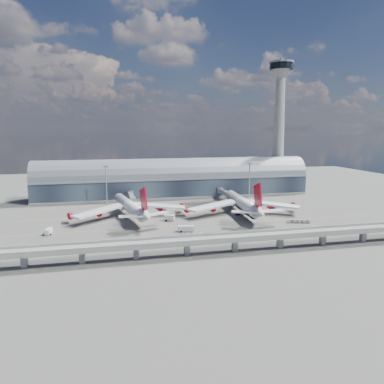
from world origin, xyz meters
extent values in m
plane|color=#474744|center=(0.00, 0.00, 0.00)|extent=(500.00, 500.00, 0.00)
cube|color=gold|center=(0.00, -10.00, 0.01)|extent=(200.00, 0.25, 0.01)
cube|color=gold|center=(0.00, 20.00, 0.01)|extent=(200.00, 0.25, 0.01)
cube|color=gold|center=(0.00, 50.00, 0.01)|extent=(200.00, 0.25, 0.01)
cube|color=gold|center=(-35.00, 30.00, 0.01)|extent=(0.25, 80.00, 0.01)
cube|color=gold|center=(35.00, 30.00, 0.01)|extent=(0.25, 80.00, 0.01)
cube|color=#1F2634|center=(0.00, 78.00, 7.00)|extent=(200.00, 28.00, 14.00)
cylinder|color=slate|center=(0.00, 78.00, 14.00)|extent=(200.00, 28.00, 28.00)
cube|color=gray|center=(0.00, 64.00, 14.00)|extent=(200.00, 1.00, 1.20)
cube|color=gray|center=(0.00, 78.00, 0.60)|extent=(200.00, 30.00, 1.20)
cube|color=gray|center=(85.00, 83.00, 4.00)|extent=(18.00, 18.00, 8.00)
cone|color=gray|center=(85.00, 83.00, 45.00)|extent=(10.00, 10.00, 90.00)
cone|color=gray|center=(85.00, 83.00, 92.00)|extent=(16.00, 16.00, 8.00)
cylinder|color=black|center=(85.00, 83.00, 97.00)|extent=(18.00, 18.00, 5.00)
cylinder|color=slate|center=(85.00, 83.00, 100.00)|extent=(19.00, 19.00, 1.50)
cylinder|color=gray|center=(85.00, 83.00, 101.50)|extent=(2.40, 2.40, 3.00)
cube|color=gray|center=(0.00, -55.00, 5.50)|extent=(220.00, 8.50, 1.20)
cube|color=gray|center=(0.00, -59.00, 6.60)|extent=(220.00, 0.40, 1.20)
cube|color=gray|center=(0.00, -51.00, 6.60)|extent=(220.00, 0.40, 1.20)
cube|color=gray|center=(0.00, -56.50, 6.15)|extent=(220.00, 0.12, 0.12)
cube|color=gray|center=(0.00, -53.50, 6.15)|extent=(220.00, 0.12, 0.12)
cube|color=gray|center=(-80.00, -55.00, 2.50)|extent=(2.20, 2.20, 5.00)
cube|color=gray|center=(-60.00, -55.00, 2.50)|extent=(2.20, 2.20, 5.00)
cube|color=gray|center=(-40.00, -55.00, 2.50)|extent=(2.20, 2.20, 5.00)
cube|color=gray|center=(-20.00, -55.00, 2.50)|extent=(2.20, 2.20, 5.00)
cube|color=gray|center=(0.00, -55.00, 2.50)|extent=(2.20, 2.20, 5.00)
cube|color=gray|center=(20.00, -55.00, 2.50)|extent=(2.20, 2.20, 5.00)
cube|color=gray|center=(40.00, -55.00, 2.50)|extent=(2.20, 2.20, 5.00)
cube|color=gray|center=(60.00, -55.00, 2.50)|extent=(2.20, 2.20, 5.00)
cylinder|color=gray|center=(-50.00, 55.00, 12.50)|extent=(0.70, 0.70, 25.00)
cube|color=gray|center=(-50.00, 55.00, 25.20)|extent=(3.00, 0.40, 1.00)
cylinder|color=gray|center=(50.00, 55.00, 12.50)|extent=(0.70, 0.70, 25.00)
cube|color=gray|center=(50.00, 55.00, 25.20)|extent=(3.00, 0.40, 1.00)
cylinder|color=white|center=(-37.71, 16.16, 6.22)|extent=(16.00, 53.52, 6.42)
cone|color=white|center=(-43.10, 45.30, 6.22)|extent=(7.78, 9.07, 6.42)
cone|color=white|center=(-31.95, -14.95, 7.03)|extent=(8.51, 13.01, 6.42)
cube|color=#AC0718|center=(-32.50, -11.99, 14.96)|extent=(2.88, 11.93, 13.29)
cube|color=white|center=(-53.87, 11.13, 5.42)|extent=(30.33, 26.43, 2.60)
cube|color=white|center=(-20.82, 17.25, 5.42)|extent=(33.28, 17.40, 2.60)
cylinder|color=#AC0718|center=(-54.84, 12.99, 3.61)|extent=(4.07, 5.52, 3.21)
cylinder|color=#AC0718|center=(-69.53, 10.28, 3.61)|extent=(4.07, 5.52, 3.21)
cylinder|color=#AC0718|center=(-20.57, 19.33, 3.61)|extent=(4.07, 5.52, 3.21)
cylinder|color=#AC0718|center=(-5.89, 22.05, 3.61)|extent=(4.07, 5.52, 3.21)
cylinder|color=gray|center=(-41.12, 34.62, 1.51)|extent=(0.50, 0.50, 3.01)
cylinder|color=gray|center=(-40.14, 11.63, 1.51)|extent=(0.60, 0.60, 3.01)
cylinder|color=gray|center=(-33.82, 12.80, 1.51)|extent=(0.60, 0.60, 3.01)
cylinder|color=black|center=(-40.14, 11.63, 0.55)|extent=(2.45, 1.88, 1.51)
cylinder|color=black|center=(-33.82, 12.80, 0.55)|extent=(2.45, 1.88, 1.51)
cylinder|color=white|center=(27.36, 10.09, 6.45)|extent=(10.51, 53.21, 6.34)
cone|color=white|center=(29.71, 39.72, 6.45)|extent=(7.01, 9.22, 6.34)
cone|color=white|center=(24.83, -21.71, 7.33)|extent=(7.36, 13.58, 6.34)
cube|color=#AC0718|center=(25.09, -18.44, 15.63)|extent=(1.80, 13.09, 14.48)
cube|color=white|center=(10.12, 9.27, 5.58)|extent=(33.74, 21.15, 2.71)
cube|color=white|center=(44.25, 6.56, 5.58)|extent=(32.51, 25.11, 2.71)
cylinder|color=black|center=(27.36, 10.09, 4.71)|extent=(9.13, 47.73, 5.39)
cylinder|color=#AC0718|center=(9.66, 11.50, 3.61)|extent=(3.92, 5.73, 3.50)
cylinder|color=#AC0718|center=(-5.51, 12.70, 3.61)|extent=(3.92, 5.73, 3.50)
cylinder|color=#AC0718|center=(45.06, 8.69, 3.61)|extent=(3.92, 5.73, 3.50)
cylinder|color=#AC0718|center=(60.23, 7.48, 3.61)|extent=(3.92, 5.73, 3.50)
cylinder|color=gray|center=(28.84, 28.68, 1.64)|extent=(0.55, 0.55, 3.28)
cylinder|color=gray|center=(23.53, 6.01, 1.64)|extent=(0.66, 0.66, 3.28)
cylinder|color=gray|center=(30.50, 5.46, 1.64)|extent=(0.66, 0.66, 3.28)
cylinder|color=black|center=(23.53, 6.01, 0.60)|extent=(2.53, 1.83, 1.64)
cylinder|color=black|center=(30.50, 5.46, 0.60)|extent=(2.53, 1.83, 1.64)
cube|color=gray|center=(-34.21, 52.00, 5.20)|extent=(3.00, 24.00, 3.00)
cube|color=gray|center=(-34.21, 40.00, 5.20)|extent=(3.60, 3.60, 3.40)
cylinder|color=gray|center=(-34.21, 64.00, 5.20)|extent=(4.40, 4.40, 4.00)
cylinder|color=gray|center=(-34.21, 40.00, 1.70)|extent=(0.50, 0.50, 3.40)
cylinder|color=black|center=(-34.21, 40.00, 0.35)|extent=(1.40, 0.80, 0.80)
cube|color=gray|center=(30.86, 50.00, 5.20)|extent=(3.00, 28.00, 3.00)
cube|color=gray|center=(30.86, 36.00, 5.20)|extent=(3.60, 3.60, 3.40)
cylinder|color=gray|center=(30.86, 64.00, 5.20)|extent=(4.40, 4.40, 4.00)
cylinder|color=gray|center=(30.86, 36.00, 1.70)|extent=(0.50, 0.50, 3.40)
cylinder|color=black|center=(30.86, 36.00, 0.35)|extent=(1.40, 0.80, 0.80)
cube|color=beige|center=(-77.64, -11.12, 1.48)|extent=(3.06, 6.73, 2.41)
cylinder|color=black|center=(-77.95, -9.07, 0.42)|extent=(2.41, 1.16, 0.83)
cylinder|color=black|center=(-77.34, -13.17, 0.42)|extent=(2.41, 1.16, 0.83)
cube|color=beige|center=(-17.40, 1.94, 1.80)|extent=(6.20, 4.63, 2.93)
cylinder|color=black|center=(-15.75, 2.66, 0.51)|extent=(2.05, 2.99, 1.01)
cylinder|color=black|center=(-19.05, 1.22, 0.51)|extent=(2.05, 2.99, 1.01)
cube|color=beige|center=(-13.12, -21.28, 1.58)|extent=(8.18, 3.72, 2.57)
cylinder|color=black|center=(-10.64, -20.81, 0.44)|extent=(1.34, 2.59, 0.89)
cylinder|color=black|center=(-15.60, -21.76, 0.44)|extent=(1.34, 2.59, 0.89)
cube|color=beige|center=(51.88, 13.34, 1.75)|extent=(5.18, 6.99, 2.84)
cylinder|color=black|center=(50.94, 15.22, 0.49)|extent=(2.88, 2.10, 0.98)
cylinder|color=black|center=(52.82, 11.47, 0.49)|extent=(2.88, 2.10, 0.98)
cube|color=beige|center=(40.24, 18.79, 1.44)|extent=(2.82, 4.78, 2.33)
cylinder|color=black|center=(39.98, 20.20, 0.40)|extent=(2.35, 1.19, 0.81)
cylinder|color=black|center=(40.49, 17.37, 0.40)|extent=(2.35, 1.19, 0.81)
cube|color=beige|center=(-16.53, 30.72, 1.62)|extent=(6.13, 5.74, 2.64)
cylinder|color=black|center=(-15.06, 31.99, 0.46)|extent=(2.35, 2.52, 0.91)
cylinder|color=black|center=(-18.00, 29.44, 0.46)|extent=(2.35, 2.52, 0.91)
cube|color=gray|center=(-17.25, -30.99, 0.28)|extent=(3.01, 2.28, 0.34)
cube|color=#B3B3B8|center=(-17.25, -30.99, 1.19)|extent=(2.54, 2.08, 1.70)
cube|color=gray|center=(-14.35, -31.53, 0.28)|extent=(3.01, 2.28, 0.34)
cube|color=#B3B3B8|center=(-14.35, -31.53, 1.19)|extent=(2.54, 2.08, 1.70)
cube|color=gray|center=(-11.45, -32.07, 0.28)|extent=(3.01, 2.28, 0.34)
cube|color=#B3B3B8|center=(-11.45, -32.07, 1.19)|extent=(2.54, 2.08, 1.70)
cube|color=gray|center=(-8.55, -32.60, 0.28)|extent=(3.01, 2.28, 0.34)
cube|color=#B3B3B8|center=(-8.55, -32.60, 1.19)|extent=(2.54, 2.08, 1.70)
cube|color=gray|center=(44.02, -17.32, 0.25)|extent=(2.73, 2.21, 0.30)
cube|color=#B3B3B8|center=(44.02, -17.32, 1.03)|extent=(2.32, 2.00, 1.48)
cube|color=gray|center=(46.46, -18.09, 0.25)|extent=(2.73, 2.21, 0.30)
cube|color=#B3B3B8|center=(46.46, -18.09, 1.03)|extent=(2.32, 2.00, 1.48)
cube|color=gray|center=(48.91, -18.86, 0.25)|extent=(2.73, 2.21, 0.30)
cube|color=#B3B3B8|center=(48.91, -18.86, 1.03)|extent=(2.32, 2.00, 1.48)
cube|color=gray|center=(51.35, -19.62, 0.25)|extent=(2.73, 2.21, 0.30)
cube|color=#B3B3B8|center=(51.35, -19.62, 1.03)|extent=(2.32, 2.00, 1.48)
cube|color=gray|center=(53.79, -20.39, 0.25)|extent=(2.73, 2.21, 0.30)
cube|color=#B3B3B8|center=(53.79, -20.39, 1.03)|extent=(2.32, 2.00, 1.48)
cube|color=gray|center=(47.31, -33.18, 0.25)|extent=(2.81, 2.44, 0.30)
cube|color=#B3B3B8|center=(47.31, -33.18, 1.04)|extent=(2.42, 2.18, 1.48)
cube|color=gray|center=(49.63, -32.09, 0.25)|extent=(2.81, 2.44, 0.30)
cube|color=#B3B3B8|center=(49.63, -32.09, 1.04)|extent=(2.42, 2.18, 1.48)
camera|label=1|loc=(-50.36, -193.78, 49.39)|focal=35.00mm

